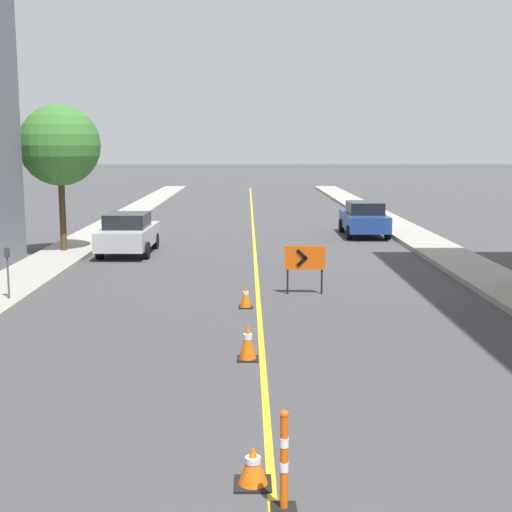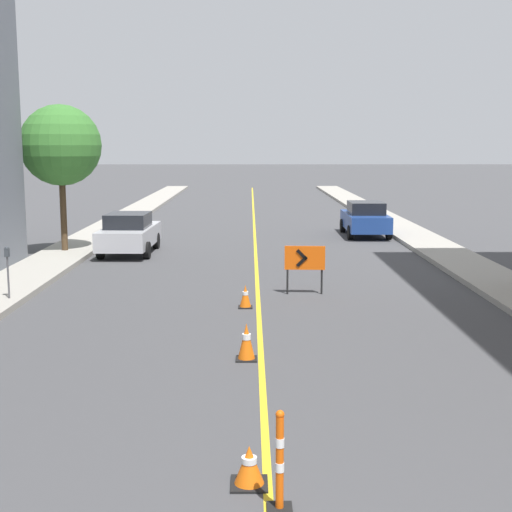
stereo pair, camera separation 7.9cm
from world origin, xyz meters
name	(u,v)px [view 2 (the right image)]	position (x,y,z in m)	size (l,w,h in m)	color
lane_stripe	(254,231)	(0.00, 34.63, 0.00)	(0.12, 69.26, 0.01)	gold
sidewalk_left	(107,229)	(-7.23, 34.63, 0.09)	(2.01, 69.26, 0.17)	#9E998E
sidewalk_right	(401,229)	(7.23, 34.63, 0.09)	(2.01, 69.26, 0.17)	#9E998E
traffic_cone_second	(249,466)	(-0.23, 8.26, 0.25)	(0.46, 0.46, 0.51)	black
traffic_cone_third	(246,342)	(-0.29, 13.48, 0.36)	(0.42, 0.42, 0.73)	black
traffic_cone_fourth	(245,296)	(-0.34, 17.99, 0.30)	(0.37, 0.37, 0.60)	black
delineator_post_front	(280,467)	(0.12, 7.64, 0.53)	(0.30, 0.30, 1.22)	black
arrow_barricade_primary	(305,260)	(1.32, 19.66, 0.98)	(1.14, 0.13, 1.37)	#EF560C
parked_car_curb_near	(129,233)	(-4.88, 27.24, 0.80)	(1.95, 4.35, 1.59)	#B7B7BC
parked_car_curb_mid	(365,219)	(5.10, 32.57, 0.80)	(1.94, 4.32, 1.59)	navy
parking_meter_near_curb	(7,262)	(-6.58, 18.39, 1.15)	(0.12, 0.11, 1.39)	#4C4C51
street_tree_left_near	(61,146)	(-7.33, 27.05, 4.14)	(3.04, 3.04, 5.50)	#4C3823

